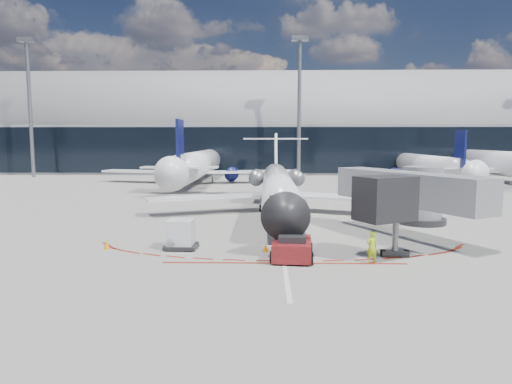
{
  "coord_description": "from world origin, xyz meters",
  "views": [
    {
      "loc": [
        -1.05,
        -36.97,
        7.03
      ],
      "look_at": [
        -1.86,
        -0.52,
        2.84
      ],
      "focal_mm": 32.0,
      "sensor_mm": 36.0,
      "label": 1
    }
  ],
  "objects_px": {
    "regional_jet": "(278,187)",
    "pushback_tug": "(292,248)",
    "uld_container": "(181,234)",
    "ramp_worker": "(372,247)"
  },
  "relations": [
    {
      "from": "regional_jet",
      "to": "uld_container",
      "type": "relative_size",
      "value": 14.89
    },
    {
      "from": "pushback_tug",
      "to": "ramp_worker",
      "type": "height_order",
      "value": "ramp_worker"
    },
    {
      "from": "pushback_tug",
      "to": "ramp_worker",
      "type": "distance_m",
      "value": 4.59
    },
    {
      "from": "regional_jet",
      "to": "pushback_tug",
      "type": "height_order",
      "value": "regional_jet"
    },
    {
      "from": "ramp_worker",
      "to": "uld_container",
      "type": "height_order",
      "value": "uld_container"
    },
    {
      "from": "regional_jet",
      "to": "uld_container",
      "type": "bearing_deg",
      "value": -115.51
    },
    {
      "from": "pushback_tug",
      "to": "ramp_worker",
      "type": "relative_size",
      "value": 3.07
    },
    {
      "from": "uld_container",
      "to": "regional_jet",
      "type": "bearing_deg",
      "value": 66.2
    },
    {
      "from": "regional_jet",
      "to": "pushback_tug",
      "type": "distance_m",
      "value": 16.32
    },
    {
      "from": "pushback_tug",
      "to": "uld_container",
      "type": "xyz_separation_m",
      "value": [
        -7.05,
        2.28,
        0.29
      ]
    }
  ]
}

